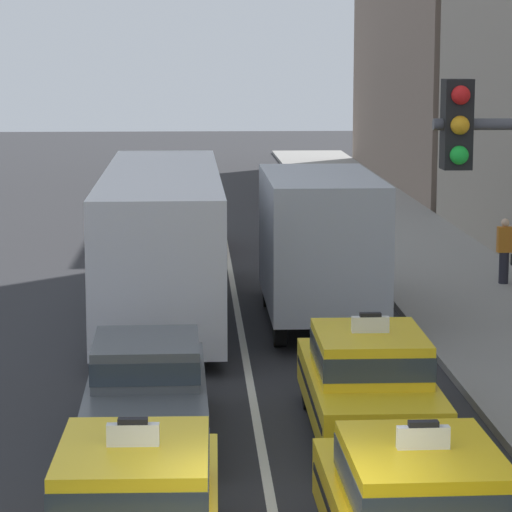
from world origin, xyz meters
TOP-DOWN VIEW (x-y plane):
  - lane_stripe_left_right at (0.00, 20.00)m, footprint 0.14×80.00m
  - sidewalk_curb at (5.60, 15.00)m, footprint 4.00×90.00m
  - taxi_left_nearest at (-1.64, 1.63)m, footprint 1.90×4.59m
  - sedan_left_second at (-1.70, 6.88)m, footprint 1.82×4.32m
  - bus_left_third at (-1.67, 15.93)m, footprint 2.57×11.21m
  - sedan_left_fourth at (-1.69, 25.15)m, footprint 1.83×4.33m
  - taxi_right_second at (1.65, 6.84)m, footprint 1.84×4.57m
  - box_truck_right_third at (1.68, 15.12)m, footprint 2.32×6.97m
  - pedestrian_by_storefront at (6.67, 18.46)m, footprint 0.47×0.24m

SIDE VIEW (x-z plane):
  - lane_stripe_left_right at x=0.00m, z-range 0.00..0.01m
  - sidewalk_curb at x=5.60m, z-range 0.00..0.15m
  - sedan_left_second at x=-1.70m, z-range 0.06..1.64m
  - sedan_left_fourth at x=-1.69m, z-range 0.06..1.64m
  - taxi_left_nearest at x=-1.64m, z-range -0.10..1.86m
  - taxi_right_second at x=1.65m, z-range -0.10..1.86m
  - pedestrian_by_storefront at x=6.67m, z-range 0.15..1.77m
  - box_truck_right_third at x=1.68m, z-range 0.14..3.41m
  - bus_left_third at x=-1.67m, z-range 0.21..3.43m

